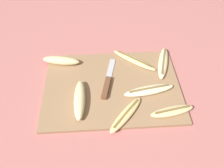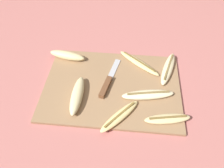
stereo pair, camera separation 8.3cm
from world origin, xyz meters
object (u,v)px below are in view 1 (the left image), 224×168
Objects in this scene: banana_pale_long at (149,90)px; knife at (107,84)px; banana_mellow_near at (172,111)px; banana_cream_curved at (163,62)px; banana_soft_right at (80,99)px; banana_spotted_left at (134,60)px; banana_ripe_center at (61,60)px; banana_golden_short at (126,115)px.

knife is at bearing 165.03° from banana_pale_long.
banana_pale_long is 0.11m from banana_mellow_near.
banana_pale_long is 1.02× the size of banana_cream_curved.
banana_soft_right is (-0.10, -0.07, 0.01)m from knife.
banana_spotted_left is 0.94× the size of banana_cream_curved.
banana_spotted_left and banana_mellow_near have the same top height.
banana_ripe_center is (-0.30, 0.01, 0.01)m from banana_spotted_left.
banana_pale_long is 0.16m from banana_cream_curved.
knife is 1.09× the size of banana_pale_long.
knife is 1.32× the size of banana_mellow_near.
banana_golden_short is at bearing -178.19° from banana_mellow_near.
banana_pale_long is at bearing -120.33° from banana_cream_curved.
banana_soft_right reaches higher than banana_cream_curved.
banana_spotted_left is at bearing 169.39° from banana_cream_curved.
banana_ripe_center is at bearing 178.18° from banana_spotted_left.
banana_golden_short is 0.79× the size of banana_pale_long.
banana_golden_short is at bearing -103.18° from banana_spotted_left.
banana_pale_long reaches higher than banana_mellow_near.
banana_soft_right is 0.22m from banana_ripe_center.
banana_golden_short is 0.90× the size of banana_soft_right.
banana_cream_curved is at bearing -10.61° from banana_spotted_left.
banana_ripe_center is (-0.34, 0.17, 0.01)m from banana_pale_long.
banana_spotted_left is 0.12m from banana_cream_curved.
banana_soft_right is 0.90× the size of banana_cream_curved.
banana_ripe_center reaches higher than banana_cream_curved.
banana_cream_curved is at bearing 85.45° from banana_mellow_near.
banana_golden_short is at bearing -48.47° from banana_ripe_center.
banana_soft_right is 1.08× the size of banana_mellow_near.
knife is at bearing -156.93° from banana_cream_curved.
banana_golden_short is 0.30m from banana_cream_curved.
banana_pale_long reaches higher than banana_golden_short.
banana_ripe_center reaches higher than banana_spotted_left.
knife is 0.12m from banana_soft_right.
banana_cream_curved reaches higher than banana_mellow_near.
banana_pale_long is at bearing 45.88° from banana_golden_short.
knife is 0.16m from banana_pale_long.
banana_mellow_near is (0.06, -0.09, -0.00)m from banana_pale_long.
banana_ripe_center is (-0.18, 0.13, 0.01)m from knife.
banana_ripe_center is (-0.40, 0.27, 0.01)m from banana_mellow_near.
banana_mellow_near is 0.48m from banana_ripe_center.
banana_soft_right is 0.33m from banana_mellow_near.
banana_ripe_center is at bearing 175.69° from banana_cream_curved.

